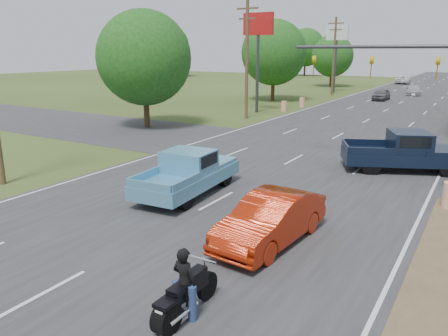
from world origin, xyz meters
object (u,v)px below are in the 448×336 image
Objects in this scene: blue_pickup at (189,172)px; distant_car_white at (403,80)px; distant_car_grey at (381,94)px; distant_car_silver at (414,90)px; rider at (184,286)px; red_convertible at (271,220)px; navy_pickup at (409,151)px; motorcycle at (183,299)px.

distant_car_white is at bearing 88.46° from blue_pickup.
blue_pickup is at bearing -89.23° from distant_car_grey.
distant_car_silver is (2.31, 8.89, -0.05)m from distant_car_grey.
rider is at bearing 93.28° from distant_car_white.
navy_pickup is (2.18, 11.27, 0.23)m from red_convertible.
distant_car_silver is at bearing 98.95° from red_convertible.
distant_car_grey reaches higher than motorcycle.
navy_pickup is at bearing 82.93° from motorcycle.
motorcycle is 0.45× the size of distant_car_white.
distant_car_silver is at bearing 164.05° from navy_pickup.
navy_pickup is (2.10, 15.87, 0.19)m from rider.
blue_pickup is 0.89× the size of navy_pickup.
distant_car_grey is (-6.00, 43.65, -0.08)m from red_convertible.
distant_car_grey is at bearing 102.76° from red_convertible.
motorcycle is 57.33m from distant_car_silver.
rider is 78.58m from distant_car_white.
distant_car_white is (-8.66, 78.16, 0.18)m from motorcycle.
red_convertible is at bearing -88.53° from rider.
red_convertible is at bearing -95.74° from distant_car_silver.
blue_pickup is 1.39× the size of distant_car_grey.
distant_car_grey reaches higher than distant_car_silver.
rider reaches higher than distant_car_silver.
navy_pickup is at bearing -97.10° from rider.
distant_car_white is (-10.76, 62.23, -0.31)m from navy_pickup.
blue_pickup reaches higher than distant_car_grey.
blue_pickup is at bearing -54.59° from rider.
distant_car_white is at bearing 165.76° from navy_pickup.
red_convertible is at bearing -35.03° from navy_pickup.
motorcycle is 0.40× the size of blue_pickup.
distant_car_grey is (-6.09, 48.25, -0.11)m from rider.
distant_car_grey is at bearing -82.36° from rider.
motorcycle is 0.51× the size of distant_car_silver.
blue_pickup is 11.18m from navy_pickup.
distant_car_silver is at bearing 100.08° from distant_car_white.
navy_pickup reaches higher than red_convertible.
distant_car_grey is at bearing 86.94° from blue_pickup.
red_convertible is 0.73× the size of navy_pickup.
navy_pickup is 63.16m from distant_car_white.
blue_pickup is at bearing 89.81° from distant_car_white.
distant_car_silver is (1.36, 49.81, -0.28)m from blue_pickup.
navy_pickup is 1.44× the size of distant_car_silver.
motorcycle is 9.02m from blue_pickup.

